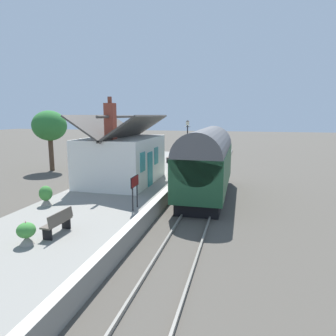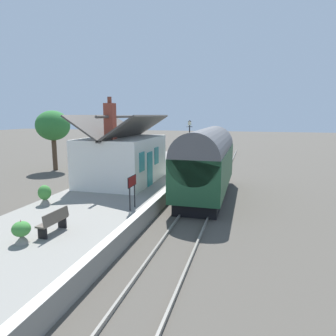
# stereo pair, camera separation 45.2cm
# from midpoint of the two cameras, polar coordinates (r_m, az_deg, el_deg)

# --- Properties ---
(ground_plane) EXTENTS (160.00, 160.00, 0.00)m
(ground_plane) POSITION_cam_midpoint_polar(r_m,az_deg,el_deg) (20.18, 4.00, -4.87)
(ground_plane) COLOR #4C473F
(platform) EXTENTS (32.00, 5.86, 0.80)m
(platform) POSITION_cam_midpoint_polar(r_m,az_deg,el_deg) (21.08, -6.59, -3.15)
(platform) COLOR gray
(platform) RESTS_ON ground
(platform_edge_coping) EXTENTS (32.00, 0.36, 0.02)m
(platform_edge_coping) POSITION_cam_midpoint_polar(r_m,az_deg,el_deg) (20.21, 0.73, -2.47)
(platform_edge_coping) COLOR beige
(platform_edge_coping) RESTS_ON platform
(rail_near) EXTENTS (52.00, 0.08, 0.14)m
(rail_near) POSITION_cam_midpoint_polar(r_m,az_deg,el_deg) (19.96, 8.61, -4.92)
(rail_near) COLOR gray
(rail_near) RESTS_ON ground
(rail_far) EXTENTS (52.00, 0.08, 0.14)m
(rail_far) POSITION_cam_midpoint_polar(r_m,az_deg,el_deg) (20.13, 4.51, -4.71)
(rail_far) COLOR gray
(rail_far) RESTS_ON ground
(train) EXTENTS (9.39, 2.73, 4.32)m
(train) POSITION_cam_midpoint_polar(r_m,az_deg,el_deg) (19.19, 6.51, 1.08)
(train) COLOR black
(train) RESTS_ON ground
(station_building) EXTENTS (6.66, 4.34, 5.37)m
(station_building) POSITION_cam_midpoint_polar(r_m,az_deg,el_deg) (19.97, -9.20, 1.85)
(station_building) COLOR white
(station_building) RESTS_ON platform
(bench_near_building) EXTENTS (1.40, 0.44, 0.88)m
(bench_near_building) POSITION_cam_midpoint_polar(r_m,az_deg,el_deg) (28.49, 0.00, 2.11)
(bench_near_building) COLOR brown
(bench_near_building) RESTS_ON platform
(bench_by_lamp) EXTENTS (1.40, 0.44, 0.88)m
(bench_by_lamp) POSITION_cam_midpoint_polar(r_m,az_deg,el_deg) (25.10, -2.19, 1.04)
(bench_by_lamp) COLOR brown
(bench_by_lamp) RESTS_ON platform
(bench_mid_platform) EXTENTS (1.42, 0.48, 0.88)m
(bench_mid_platform) POSITION_cam_midpoint_polar(r_m,az_deg,el_deg) (12.08, -20.87, -9.40)
(bench_mid_platform) COLOR brown
(bench_mid_platform) RESTS_ON platform
(bench_platform_end) EXTENTS (1.41, 0.45, 0.88)m
(bench_platform_end) POSITION_cam_midpoint_polar(r_m,az_deg,el_deg) (30.93, 0.99, 2.72)
(bench_platform_end) COLOR brown
(bench_platform_end) RESTS_ON platform
(planter_by_door) EXTENTS (0.62, 0.62, 0.84)m
(planter_by_door) POSITION_cam_midpoint_polar(r_m,az_deg,el_deg) (11.65, -26.01, -10.85)
(planter_by_door) COLOR gray
(planter_by_door) RESTS_ON platform
(planter_corner_building) EXTENTS (0.90, 0.32, 0.58)m
(planter_corner_building) POSITION_cam_midpoint_polar(r_m,az_deg,el_deg) (28.37, 1.13, 1.67)
(planter_corner_building) COLOR black
(planter_corner_building) RESTS_ON platform
(planter_edge_far) EXTENTS (0.62, 0.62, 0.97)m
(planter_edge_far) POSITION_cam_midpoint_polar(r_m,az_deg,el_deg) (16.03, -22.64, -4.77)
(planter_edge_far) COLOR gray
(planter_edge_far) RESTS_ON platform
(planter_bench_right) EXTENTS (0.55, 0.55, 0.84)m
(planter_bench_right) POSITION_cam_midpoint_polar(r_m,az_deg,el_deg) (29.46, 2.71, 2.32)
(planter_bench_right) COLOR teal
(planter_bench_right) RESTS_ON platform
(planter_edge_near) EXTENTS (0.40, 0.40, 0.67)m
(planter_edge_near) POSITION_cam_midpoint_polar(r_m,az_deg,el_deg) (25.98, 2.63, 1.07)
(planter_edge_near) COLOR teal
(planter_edge_near) RESTS_ON platform
(lamp_post_platform) EXTENTS (0.32, 0.50, 3.91)m
(lamp_post_platform) POSITION_cam_midpoint_polar(r_m,az_deg,el_deg) (26.56, 3.18, 6.38)
(lamp_post_platform) COLOR black
(lamp_post_platform) RESTS_ON platform
(station_sign_board) EXTENTS (0.96, 0.06, 1.57)m
(station_sign_board) POSITION_cam_midpoint_polar(r_m,az_deg,el_deg) (14.16, -7.16, -3.02)
(station_sign_board) COLOR black
(station_sign_board) RESTS_ON platform
(tree_mid_background) EXTENTS (2.99, 3.12, 5.54)m
(tree_mid_background) POSITION_cam_midpoint_polar(r_m,az_deg,el_deg) (30.19, -21.70, 7.27)
(tree_mid_background) COLOR #4C3828
(tree_mid_background) RESTS_ON ground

